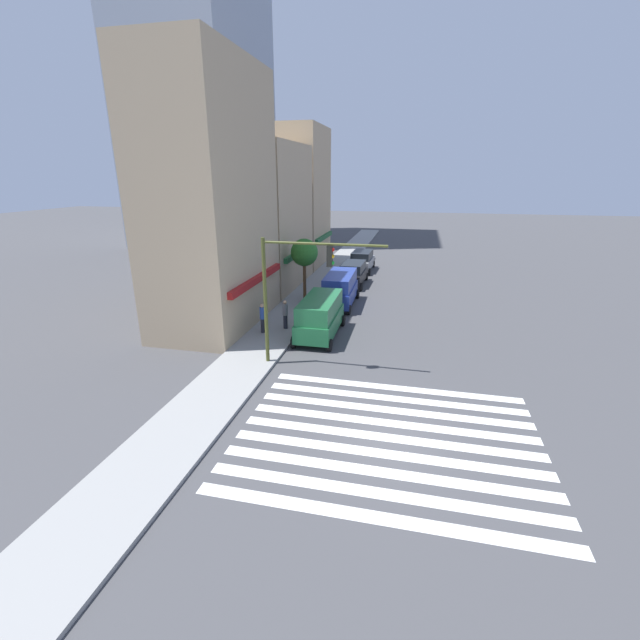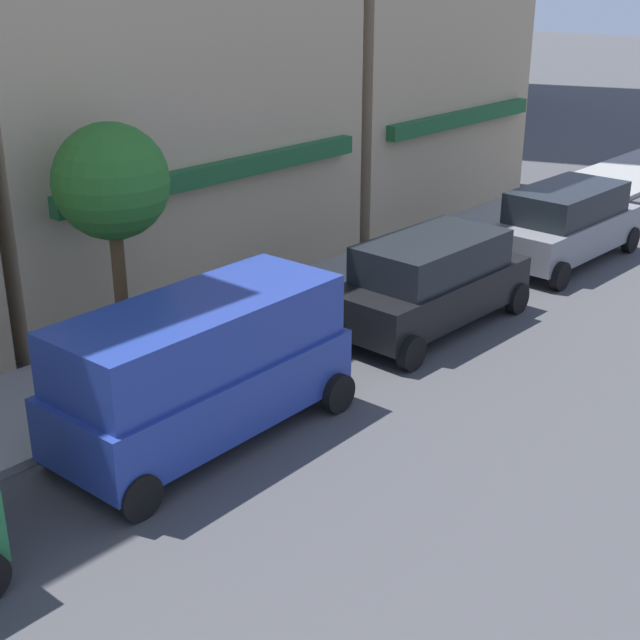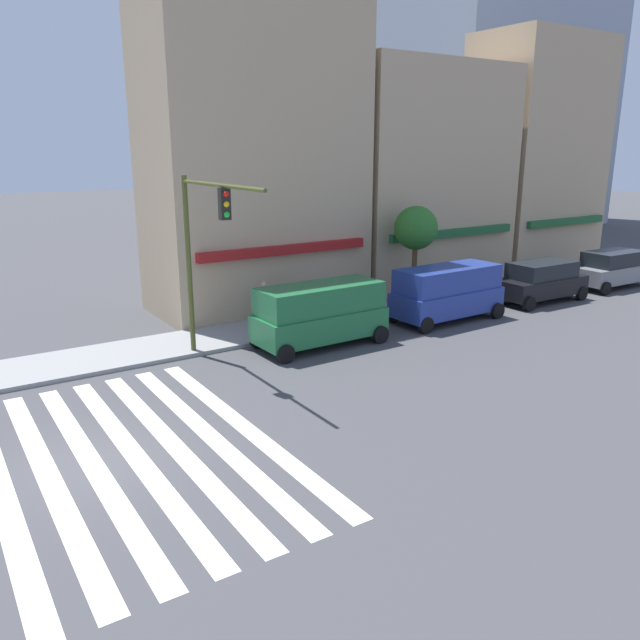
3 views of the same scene
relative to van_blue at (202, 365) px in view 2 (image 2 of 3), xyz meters
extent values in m
cube|color=tan|center=(4.36, 6.80, 4.41)|extent=(9.67, 5.00, 11.40)
cube|color=#1E592D|center=(4.36, 4.15, 1.71)|extent=(8.22, 0.30, 0.40)
cube|color=#1E592D|center=(13.55, 4.15, 1.71)|extent=(6.68, 0.30, 0.40)
cube|color=navy|center=(0.00, 0.00, -0.45)|extent=(5.05, 2.13, 1.00)
cube|color=navy|center=(0.00, 0.00, 0.55)|extent=(4.80, 1.96, 1.00)
cylinder|color=black|center=(-2.09, 1.00, -0.95)|extent=(0.68, 0.22, 0.68)
cylinder|color=black|center=(-2.09, -1.00, -0.95)|extent=(0.68, 0.22, 0.68)
cylinder|color=black|center=(2.09, 1.00, -0.95)|extent=(0.68, 0.22, 0.68)
cylinder|color=black|center=(2.09, -1.00, -0.95)|extent=(0.68, 0.22, 0.68)
cube|color=black|center=(6.21, 0.00, -0.52)|extent=(4.74, 2.00, 0.85)
cube|color=black|center=(6.21, 0.00, 0.28)|extent=(3.33, 1.82, 0.75)
cylinder|color=black|center=(4.27, 0.95, -0.95)|extent=(0.68, 0.22, 0.68)
cylinder|color=black|center=(4.27, -0.95, -0.95)|extent=(0.68, 0.22, 0.68)
cylinder|color=black|center=(8.15, 0.95, -0.95)|extent=(0.68, 0.22, 0.68)
cylinder|color=black|center=(8.15, -0.95, -0.95)|extent=(0.68, 0.22, 0.68)
cube|color=slate|center=(12.05, 0.00, -0.52)|extent=(4.75, 2.02, 0.85)
cube|color=black|center=(12.05, 0.00, 0.28)|extent=(3.34, 1.83, 0.75)
cylinder|color=black|center=(10.11, 0.95, -0.95)|extent=(0.68, 0.22, 0.68)
cylinder|color=black|center=(10.11, -0.95, -0.95)|extent=(0.68, 0.22, 0.68)
cylinder|color=black|center=(13.99, 0.95, -0.95)|extent=(0.68, 0.22, 0.68)
cylinder|color=black|center=(13.99, -0.95, -0.95)|extent=(0.68, 0.22, 0.68)
cylinder|color=brown|center=(0.58, 2.80, 0.26)|extent=(0.24, 0.24, 2.80)
sphere|color=#286623|center=(0.58, 2.80, 2.37)|extent=(2.00, 2.00, 2.00)
camera|label=1|loc=(-29.51, -5.26, 7.76)|focal=24.00mm
camera|label=2|loc=(-8.21, -9.72, 5.83)|focal=50.00mm
camera|label=3|loc=(-18.78, -18.71, 5.92)|focal=35.00mm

